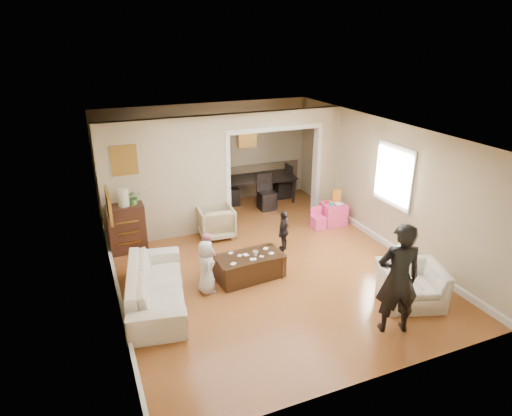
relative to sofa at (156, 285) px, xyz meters
name	(u,v)px	position (x,y,z in m)	size (l,w,h in m)	color
floor	(260,261)	(2.14, 0.68, -0.33)	(7.00, 7.00, 0.00)	#A25529
partition_left	(167,180)	(0.77, 2.48, 0.97)	(2.75, 0.18, 2.60)	#BEAF8B
partition_right	(325,161)	(4.62, 2.48, 0.97)	(0.55, 0.18, 2.60)	#BEAF8B
partition_header	(274,119)	(3.24, 2.48, 2.10)	(2.22, 0.18, 0.35)	#BEAF8B
window_pane	(394,176)	(4.87, 0.28, 1.22)	(0.03, 0.95, 1.10)	white
framed_art_partition	(124,160)	(-0.06, 2.38, 1.52)	(0.45, 0.03, 0.55)	brown
framed_art_sofa_wall	(109,205)	(-0.57, 0.08, 1.47)	(0.03, 0.55, 0.40)	brown
framed_art_alcove	(248,136)	(3.24, 4.12, 1.37)	(0.45, 0.03, 0.55)	brown
sofa	(156,285)	(0.00, 0.00, 0.00)	(2.25, 0.88, 0.66)	silver
armchair_back	(216,222)	(1.69, 2.09, 0.02)	(0.74, 0.76, 0.69)	tan
armchair_front	(411,285)	(3.90, -1.57, 0.00)	(1.00, 0.87, 0.65)	silver
dresser	(127,228)	(-0.18, 2.12, 0.17)	(0.72, 0.41, 1.00)	#361A10
table_lamp	(123,197)	(-0.18, 2.12, 0.85)	(0.22, 0.22, 0.36)	beige
potted_plant	(134,197)	(0.02, 2.12, 0.82)	(0.28, 0.24, 0.31)	#417232
coffee_table	(249,266)	(1.72, 0.17, -0.10)	(1.21, 0.61, 0.45)	#3C2413
coffee_cup	(256,253)	(1.82, 0.12, 0.17)	(0.10, 0.10, 0.09)	beige
play_table	(333,214)	(4.44, 1.70, -0.08)	(0.52, 0.52, 0.50)	#F13F81
cereal_box	(337,196)	(4.56, 1.80, 0.32)	(0.20, 0.07, 0.30)	yellow
cyan_cup	(332,204)	(4.34, 1.65, 0.21)	(0.08, 0.08, 0.08)	#25B9B3
toy_block	(327,202)	(4.32, 1.82, 0.19)	(0.08, 0.06, 0.05)	red
play_bowl	(339,204)	(4.49, 1.58, 0.19)	(0.20, 0.20, 0.05)	white
dining_table	(257,188)	(3.38, 3.79, 0.02)	(1.96, 1.09, 0.69)	black
adult_person	(398,279)	(3.15, -2.07, 0.55)	(0.64, 0.42, 1.76)	black
child_kneel_a	(206,267)	(0.87, 0.02, 0.15)	(0.47, 0.30, 0.96)	beige
child_kneel_b	(207,256)	(1.02, 0.47, 0.12)	(0.43, 0.34, 0.89)	pink
child_toddler	(284,231)	(2.77, 0.92, 0.11)	(0.51, 0.21, 0.87)	black
craft_papers	(250,256)	(1.73, 0.15, 0.13)	(0.90, 0.51, 0.00)	white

